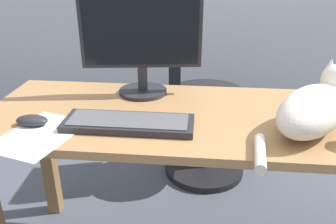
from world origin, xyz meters
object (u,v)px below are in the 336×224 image
Objects in this scene: cat at (315,107)px; office_chair at (198,112)px; monitor at (141,40)px; keyboard at (129,123)px; computer_mouse at (32,120)px.

office_chair is at bearing 116.45° from cat.
monitor is 1.09× the size of keyboard.
office_chair reaches higher than keyboard.
office_chair is 1.05m from computer_mouse.
computer_mouse is (-0.56, -0.83, 0.32)m from office_chair.
monitor is at bearing 90.71° from keyboard.
keyboard is (0.00, -0.31, -0.21)m from monitor.
monitor reaches higher than keyboard.
cat is at bearing 4.15° from computer_mouse.
office_chair is 0.94m from cat.
computer_mouse is at bearing -123.73° from office_chair.
monitor reaches higher than cat.
office_chair is 0.90m from keyboard.
office_chair is 2.11× the size of keyboard.
cat is at bearing -23.73° from monitor.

